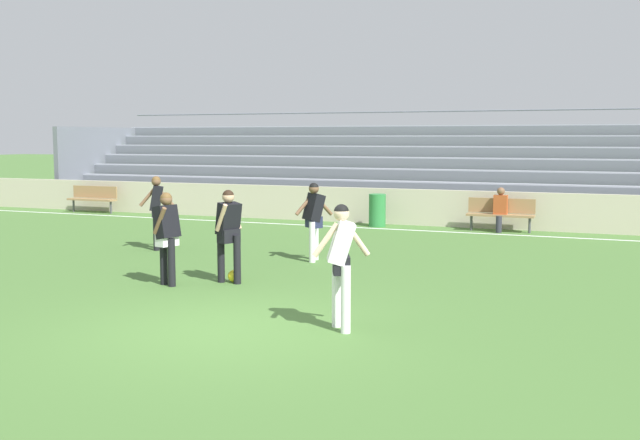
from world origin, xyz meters
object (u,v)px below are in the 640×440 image
bench_near_wall_gap (93,197)px  player_dark_wide_right (229,228)px  bench_near_bin (501,212)px  player_dark_pressing_high (167,231)px  player_dark_overlapping (157,206)px  soccer_ball (234,276)px  spectator_seated (500,206)px  player_white_deep_cover (341,255)px  trash_bin (377,210)px  bleacher_stand (374,167)px  player_dark_wide_left (314,215)px

bench_near_wall_gap → player_dark_wide_right: (10.35, -9.18, 0.43)m
bench_near_bin → player_dark_pressing_high: 10.64m
player_dark_overlapping → soccer_ball: player_dark_overlapping is taller
bench_near_wall_gap → spectator_seated: spectator_seated is taller
player_white_deep_cover → player_dark_wide_right: bearing=142.5°
trash_bin → spectator_seated: (3.47, 0.06, 0.23)m
bleacher_stand → bench_near_bin: (4.88, -3.87, -1.01)m
bench_near_wall_gap → spectator_seated: size_ratio=1.49×
player_white_deep_cover → soccer_ball: (-2.92, 2.37, -0.90)m
spectator_seated → bench_near_bin: bearing=90.0°
player_dark_wide_right → player_dark_wide_left: player_dark_wide_right is taller
bleacher_stand → soccer_ball: size_ratio=105.42×
player_dark_wide_left → bleacher_stand: bearing=101.2°
bleacher_stand → player_white_deep_cover: (4.51, -15.31, -0.55)m
bleacher_stand → player_dark_wide_right: 13.15m
player_dark_overlapping → player_white_deep_cover: 8.18m
bench_near_wall_gap → trash_bin: size_ratio=1.92×
bleacher_stand → soccer_ball: bleacher_stand is taller
bleacher_stand → player_white_deep_cover: 15.97m
player_dark_overlapping → player_dark_wide_left: bearing=-1.6°
bench_near_bin → spectator_seated: (0.00, -0.12, 0.16)m
trash_bin → player_dark_wide_right: bearing=-89.1°
player_dark_pressing_high → player_white_deep_cover: 4.19m
player_dark_wide_left → soccer_ball: bearing=-99.5°
spectator_seated → player_dark_wide_left: player_dark_wide_left is taller
bench_near_wall_gap → spectator_seated: (13.67, -0.12, 0.16)m
spectator_seated → player_white_deep_cover: bearing=-91.8°
bench_near_wall_gap → player_dark_overlapping: bearing=-42.5°
player_dark_pressing_high → soccer_ball: size_ratio=7.36×
player_white_deep_cover → spectator_seated: bearing=88.2°
bleacher_stand → player_dark_wide_right: size_ratio=14.07×
player_dark_wide_left → soccer_ball: (-0.44, -2.63, -0.85)m
player_dark_wide_right → player_dark_wide_left: bearing=80.1°
player_dark_pressing_high → player_dark_wide_left: player_dark_wide_left is taller
player_dark_pressing_high → player_dark_wide_left: (1.36, 3.33, 0.01)m
player_dark_pressing_high → player_dark_overlapping: 4.28m
player_dark_overlapping → player_white_deep_cover: size_ratio=1.00×
bench_near_bin → soccer_ball: (-3.28, -9.08, -0.44)m
player_dark_wide_left → player_dark_wide_right: bearing=-99.9°
bench_near_wall_gap → trash_bin: trash_bin is taller
bench_near_wall_gap → player_dark_overlapping: 9.39m
bleacher_stand → player_dark_pressing_high: bleacher_stand is taller
player_dark_pressing_high → player_dark_wide_right: bearing=33.8°
trash_bin → soccer_ball: size_ratio=4.26×
bleacher_stand → soccer_ball: 13.12m
bench_near_wall_gap → player_dark_wide_right: player_dark_wide_right is taller
bench_near_bin → player_dark_pressing_high: player_dark_pressing_high is taller
spectator_seated → player_dark_pressing_high: size_ratio=0.75×
bench_near_wall_gap → bleacher_stand: bearing=23.7°
trash_bin → player_white_deep_cover: bearing=-74.6°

